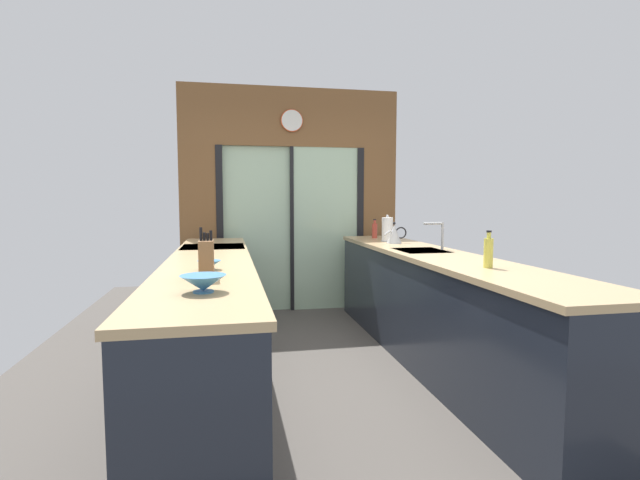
{
  "coord_description": "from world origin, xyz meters",
  "views": [
    {
      "loc": [
        -0.77,
        -3.27,
        1.36
      ],
      "look_at": [
        0.01,
        0.68,
        1.01
      ],
      "focal_mm": 26.21,
      "sensor_mm": 36.0,
      "label": 1
    }
  ],
  "objects": [
    {
      "name": "ground_plane",
      "position": [
        0.0,
        0.6,
        -0.01
      ],
      "size": [
        5.04,
        7.6,
        0.02
      ],
      "primitive_type": "cube",
      "color": "#4C4742"
    },
    {
      "name": "knife_block",
      "position": [
        -0.89,
        -0.61,
        1.03
      ],
      "size": [
        0.08,
        0.14,
        0.29
      ],
      "color": "brown",
      "rests_on": "left_counter_run"
    },
    {
      "name": "kettle",
      "position": [
        0.89,
        1.23,
        1.02
      ],
      "size": [
        0.24,
        0.15,
        0.22
      ],
      "color": "#B7BABC",
      "rests_on": "right_counter_run"
    },
    {
      "name": "oven_range",
      "position": [
        -0.91,
        1.25,
        0.46
      ],
      "size": [
        0.6,
        0.6,
        0.92
      ],
      "color": "#B7BABC",
      "rests_on": "ground_plane"
    },
    {
      "name": "paper_towel_roll",
      "position": [
        0.89,
        1.43,
        1.05
      ],
      "size": [
        0.13,
        0.13,
        0.28
      ],
      "color": "#B7BABC",
      "rests_on": "right_counter_run"
    },
    {
      "name": "sink_faucet",
      "position": [
        1.06,
        0.55,
        1.09
      ],
      "size": [
        0.19,
        0.02,
        0.25
      ],
      "color": "#B7BABC",
      "rests_on": "right_counter_run"
    },
    {
      "name": "back_wall_unit",
      "position": [
        0.0,
        2.4,
        1.52
      ],
      "size": [
        2.64,
        0.12,
        2.7
      ],
      "color": "brown",
      "rests_on": "ground_plane"
    },
    {
      "name": "mixing_bowl_near",
      "position": [
        -0.89,
        -1.0,
        0.97
      ],
      "size": [
        0.22,
        0.22,
        0.08
      ],
      "color": "teal",
      "rests_on": "left_counter_run"
    },
    {
      "name": "soap_bottle_near",
      "position": [
        0.89,
        -0.53,
        1.02
      ],
      "size": [
        0.06,
        0.06,
        0.24
      ],
      "color": "#D1CC4C",
      "rests_on": "right_counter_run"
    },
    {
      "name": "mixing_bowl_far",
      "position": [
        -0.89,
        -0.26,
        0.95
      ],
      "size": [
        0.15,
        0.15,
        0.06
      ],
      "color": "teal",
      "rests_on": "left_counter_run"
    },
    {
      "name": "soap_bottle_far",
      "position": [
        0.89,
        1.87,
        1.01
      ],
      "size": [
        0.06,
        0.06,
        0.22
      ],
      "color": "#B23D2D",
      "rests_on": "right_counter_run"
    },
    {
      "name": "right_counter_run",
      "position": [
        0.91,
        0.3,
        0.46
      ],
      "size": [
        0.62,
        3.8,
        0.92
      ],
      "color": "#1E232D",
      "rests_on": "ground_plane"
    },
    {
      "name": "left_counter_run",
      "position": [
        -0.91,
        0.13,
        0.47
      ],
      "size": [
        0.62,
        3.8,
        0.92
      ],
      "color": "#1E232D",
      "rests_on": "ground_plane"
    }
  ]
}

